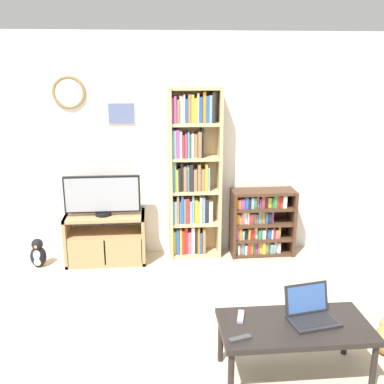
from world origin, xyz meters
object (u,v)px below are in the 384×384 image
object	(u,v)px
remote_near_laptop	(240,339)
penguin_figurine	(38,254)
remote_far_from_laptop	(241,317)
bookshelf_tall	(193,175)
coffee_table	(295,330)
television	(102,195)
bookshelf_short	(259,223)
laptop	(311,312)
tv_stand	(106,238)

from	to	relation	value
remote_near_laptop	penguin_figurine	bearing A→B (deg)	-156.00
remote_near_laptop	remote_far_from_laptop	size ratio (longest dim) A/B	1.00
bookshelf_tall	remote_far_from_laptop	world-z (taller)	bookshelf_tall
remote_far_from_laptop	remote_near_laptop	bearing A→B (deg)	93.25
coffee_table	remote_far_from_laptop	size ratio (longest dim) A/B	6.55
coffee_table	penguin_figurine	xyz separation A→B (m)	(-2.33, 2.10, -0.24)
remote_far_from_laptop	penguin_figurine	bearing A→B (deg)	-30.22
television	coffee_table	distance (m)	2.70
bookshelf_short	laptop	xyz separation A→B (m)	(-0.15, -2.21, 0.11)
television	remote_near_laptop	xyz separation A→B (m)	(1.14, -2.31, -0.37)
tv_stand	television	world-z (taller)	television
coffee_table	laptop	size ratio (longest dim) A/B	2.80
remote_near_laptop	coffee_table	bearing A→B (deg)	93.59
television	bookshelf_short	xyz separation A→B (m)	(1.85, 0.10, -0.42)
bookshelf_short	remote_near_laptop	bearing A→B (deg)	-106.35
penguin_figurine	tv_stand	bearing A→B (deg)	5.28
tv_stand	remote_far_from_laptop	world-z (taller)	tv_stand
coffee_table	penguin_figurine	bearing A→B (deg)	137.88
remote_near_laptop	remote_far_from_laptop	distance (m)	0.28
tv_stand	laptop	world-z (taller)	laptop
bookshelf_tall	remote_far_from_laptop	bearing A→B (deg)	-85.78
television	bookshelf_tall	world-z (taller)	bookshelf_tall
remote_far_from_laptop	penguin_figurine	distance (m)	2.80
remote_far_from_laptop	penguin_figurine	size ratio (longest dim) A/B	0.49
tv_stand	remote_far_from_laptop	size ratio (longest dim) A/B	5.49
television	bookshelf_tall	xyz separation A→B (m)	(1.04, 0.13, 0.18)
bookshelf_short	remote_far_from_laptop	world-z (taller)	bookshelf_short
bookshelf_tall	coffee_table	distance (m)	2.43
bookshelf_short	laptop	size ratio (longest dim) A/B	2.07
tv_stand	remote_far_from_laptop	distance (m)	2.38
television	remote_near_laptop	bearing A→B (deg)	-63.82
television	remote_near_laptop	distance (m)	2.60
remote_near_laptop	bookshelf_tall	bearing A→B (deg)	166.39
coffee_table	remote_near_laptop	distance (m)	0.46
laptop	penguin_figurine	xyz separation A→B (m)	(-2.46, 2.05, -0.35)
tv_stand	coffee_table	distance (m)	2.68
penguin_figurine	coffee_table	bearing A→B (deg)	-42.12
bookshelf_short	television	bearing A→B (deg)	-176.84
tv_stand	bookshelf_short	xyz separation A→B (m)	(1.83, 0.09, 0.10)
television	remote_far_from_laptop	xyz separation A→B (m)	(1.20, -2.04, -0.37)
bookshelf_tall	remote_near_laptop	size ratio (longest dim) A/B	12.08
television	penguin_figurine	size ratio (longest dim) A/B	2.53
tv_stand	penguin_figurine	bearing A→B (deg)	-174.72
penguin_figurine	remote_far_from_laptop	bearing A→B (deg)	-45.48
tv_stand	bookshelf_tall	size ratio (longest dim) A/B	0.45
laptop	penguin_figurine	world-z (taller)	laptop
penguin_figurine	laptop	bearing A→B (deg)	-39.85
tv_stand	coffee_table	bearing A→B (deg)	-54.37
tv_stand	bookshelf_short	bearing A→B (deg)	2.74
television	bookshelf_short	world-z (taller)	television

